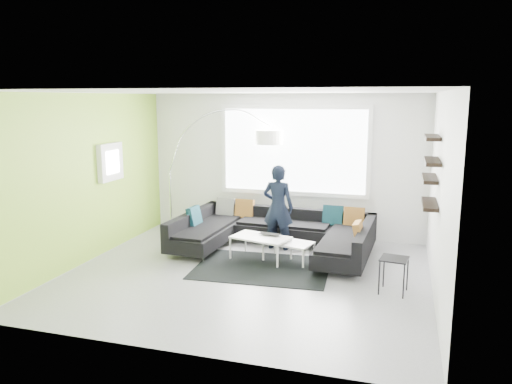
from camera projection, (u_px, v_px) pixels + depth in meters
The scene contains 9 objects.
ground at pixel (246, 275), 7.75m from camera, with size 5.50×5.50×0.00m, color gray.
room_shell at pixel (252, 158), 7.59m from camera, with size 5.54×5.04×2.82m.
sectional_sofa at pixel (274, 235), 8.84m from camera, with size 3.45×2.23×0.72m.
rug at pixel (262, 268), 8.06m from camera, with size 2.13×1.55×0.01m, color black.
coffee_table at pixel (274, 249), 8.41m from camera, with size 1.23×0.71×0.40m, color white.
arc_lamp at pixel (170, 171), 10.13m from camera, with size 2.33×0.69×2.50m, color white, non-canonical shape.
side_table at pixel (394, 275), 7.01m from camera, with size 0.37×0.37×0.51m, color black.
person at pixel (278, 207), 8.98m from camera, with size 0.58×0.40×1.54m, color black.
laptop at pixel (268, 235), 8.46m from camera, with size 0.41×0.30×0.03m, color black.
Camera 1 is at (2.25, -7.02, 2.71)m, focal length 35.00 mm.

